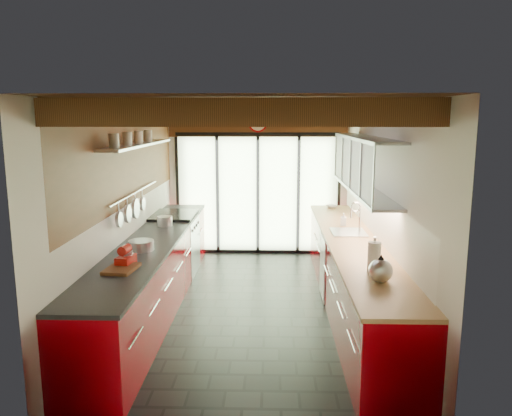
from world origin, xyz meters
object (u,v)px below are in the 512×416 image
object	(u,v)px
paper_towel	(374,257)
bowl	(332,207)
soap_bottle	(343,219)
stand_mixer	(126,257)
kettle	(381,269)

from	to	relation	value
paper_towel	bowl	distance (m)	3.54
soap_bottle	bowl	size ratio (longest dim) A/B	0.95
stand_mixer	soap_bottle	size ratio (longest dim) A/B	1.47
kettle	bowl	bearing A→B (deg)	90.00
stand_mixer	paper_towel	world-z (taller)	paper_towel
stand_mixer	paper_towel	distance (m)	2.54
kettle	soap_bottle	distance (m)	2.45
paper_towel	soap_bottle	distance (m)	2.15
paper_towel	soap_bottle	bearing A→B (deg)	90.00
stand_mixer	kettle	world-z (taller)	kettle
soap_bottle	stand_mixer	bearing A→B (deg)	-141.48
stand_mixer	kettle	distance (m)	2.58
kettle	soap_bottle	world-z (taller)	kettle
soap_bottle	paper_towel	bearing A→B (deg)	-90.00
kettle	paper_towel	bearing A→B (deg)	90.00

